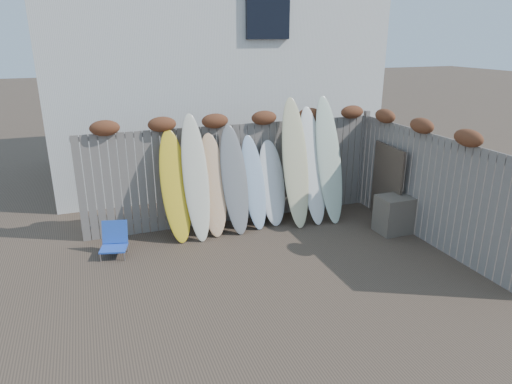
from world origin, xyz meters
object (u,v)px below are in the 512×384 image
object	(u,v)px
beach_chair	(114,240)
wooden_crate	(394,214)
lattice_panel	(387,184)
surfboard_0	(175,187)

from	to	relation	value
beach_chair	wooden_crate	size ratio (longest dim) A/B	0.80
beach_chair	wooden_crate	xyz separation A→B (m)	(5.15, -0.89, 0.09)
wooden_crate	lattice_panel	size ratio (longest dim) A/B	0.46
lattice_panel	surfboard_0	bearing A→B (deg)	176.23
lattice_panel	surfboard_0	xyz separation A→B (m)	(-4.16, 0.65, 0.23)
beach_chair	lattice_panel	distance (m)	5.37
wooden_crate	surfboard_0	xyz separation A→B (m)	(-3.97, 1.21, 0.65)
wooden_crate	surfboard_0	bearing A→B (deg)	163.03
beach_chair	surfboard_0	world-z (taller)	surfboard_0
lattice_panel	surfboard_0	size ratio (longest dim) A/B	0.75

